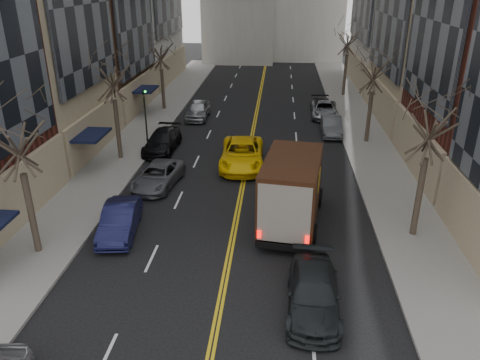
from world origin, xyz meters
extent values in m
cube|color=slate|center=(-9.00, 27.00, 0.07)|extent=(4.00, 66.00, 0.15)
cube|color=slate|center=(9.00, 27.00, 0.07)|extent=(4.00, 66.00, 0.15)
cube|color=black|center=(-10.00, 18.00, 2.40)|extent=(2.00, 3.00, 0.15)
cube|color=black|center=(-10.90, 18.00, 1.35)|extent=(0.20, 3.00, 2.50)
cube|color=black|center=(-10.00, 31.00, 2.40)|extent=(2.00, 3.00, 0.15)
cube|color=black|center=(-10.90, 31.00, 1.35)|extent=(0.20, 3.00, 2.50)
cylinder|color=#382D23|center=(-8.80, 8.00, 2.06)|extent=(0.30, 0.30, 3.83)
cylinder|color=#382D23|center=(-8.80, 20.00, 2.17)|extent=(0.30, 0.30, 4.05)
cylinder|color=#382D23|center=(-8.80, 33.00, 1.99)|extent=(0.30, 0.30, 3.69)
cylinder|color=#382D23|center=(8.80, 11.00, 2.13)|extent=(0.30, 0.30, 3.96)
cylinder|color=#382D23|center=(8.80, 25.00, 2.04)|extent=(0.30, 0.30, 3.78)
cylinder|color=#382D23|center=(8.80, 40.00, 2.22)|extent=(0.30, 0.30, 4.14)
cylinder|color=black|center=(-7.40, 22.00, 2.05)|extent=(0.12, 0.12, 3.80)
imported|color=black|center=(-7.40, 22.00, 4.40)|extent=(0.15, 0.18, 0.90)
sphere|color=#0CE526|center=(-7.25, 21.90, 4.35)|extent=(0.14, 0.14, 0.14)
cube|color=black|center=(2.86, 11.86, 0.59)|extent=(3.28, 7.15, 0.32)
cube|color=black|center=(3.20, 14.37, 1.67)|extent=(2.76, 2.16, 2.26)
cube|color=black|center=(2.78, 11.27, 2.15)|extent=(3.27, 5.58, 3.23)
cube|color=black|center=(2.41, 8.57, 0.59)|extent=(2.48, 0.53, 0.32)
cube|color=red|center=(1.34, 8.70, 1.08)|extent=(0.20, 0.09, 0.38)
cube|color=red|center=(3.47, 8.41, 1.08)|extent=(0.20, 0.09, 0.38)
cube|color=gold|center=(1.48, 11.50, 2.80)|extent=(0.17, 0.97, 0.97)
cube|color=gold|center=(4.09, 11.15, 2.80)|extent=(0.17, 0.97, 0.97)
cylinder|color=black|center=(1.90, 14.27, 0.52)|extent=(0.44, 1.07, 1.03)
cylinder|color=black|center=(4.42, 13.93, 0.52)|extent=(0.44, 1.07, 1.03)
cylinder|color=black|center=(1.35, 10.22, 0.52)|extent=(0.44, 1.07, 1.03)
cylinder|color=black|center=(3.87, 9.87, 0.52)|extent=(0.44, 1.07, 1.03)
imported|color=black|center=(3.57, 5.12, 0.71)|extent=(2.16, 4.97, 1.42)
cube|color=black|center=(3.57, 5.84, 1.28)|extent=(0.13, 0.04, 0.09)
cube|color=blue|center=(3.57, 5.81, 1.28)|extent=(0.10, 0.01, 0.06)
imported|color=yellow|center=(-0.30, 19.54, 0.84)|extent=(3.02, 6.15, 1.68)
imported|color=black|center=(1.65, 18.52, 0.85)|extent=(0.63, 0.74, 1.71)
imported|color=#121439|center=(-5.58, 10.09, 0.73)|extent=(2.09, 4.61, 1.47)
imported|color=#55575E|center=(-5.10, 15.84, 0.65)|extent=(2.79, 4.96, 1.31)
imported|color=black|center=(-6.30, 21.97, 0.73)|extent=(2.21, 5.11, 1.46)
imported|color=#9A9DA1|center=(-5.10, 30.47, 0.78)|extent=(1.85, 4.57, 1.56)
imported|color=#44474B|center=(6.30, 26.85, 0.71)|extent=(1.57, 4.34, 1.42)
imported|color=#9B9FA2|center=(6.14, 31.90, 0.68)|extent=(2.47, 5.01, 1.37)
imported|color=black|center=(6.10, 32.58, 0.68)|extent=(2.26, 4.84, 1.37)
camera|label=1|loc=(2.01, -9.59, 11.82)|focal=35.00mm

